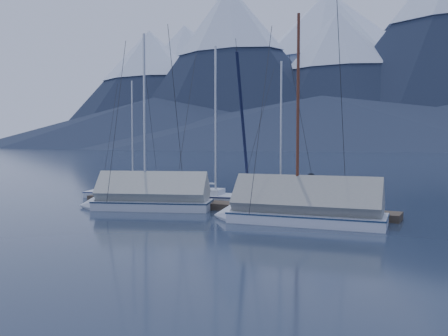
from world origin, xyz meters
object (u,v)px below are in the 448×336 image
at_px(sailboat_open_left, 140,195).
at_px(sailboat_open_mid, 224,200).
at_px(person, 312,191).
at_px(sailboat_open_right, 288,204).
at_px(sailboat_covered_far, 143,200).
at_px(sailboat_covered_near, 293,211).

height_order(sailboat_open_left, sailboat_open_mid, sailboat_open_mid).
distance_m(sailboat_open_mid, person, 6.40).
xyz_separation_m(sailboat_open_left, sailboat_open_right, (10.16, -0.00, 0.01)).
relative_size(sailboat_open_left, sailboat_covered_far, 0.82).
bearing_deg(sailboat_open_mid, sailboat_open_left, 178.26).
xyz_separation_m(sailboat_open_left, sailboat_covered_far, (3.55, -4.43, 0.35)).
distance_m(sailboat_open_left, sailboat_covered_near, 13.11).
xyz_separation_m(sailboat_open_left, sailboat_open_mid, (6.31, -0.19, 0.03)).
height_order(sailboat_open_left, person, sailboat_open_left).
distance_m(sailboat_open_left, person, 12.51).
relative_size(sailboat_open_left, person, 4.82).
bearing_deg(person, sailboat_open_mid, 63.73).
bearing_deg(sailboat_open_left, sailboat_covered_near, -22.04).
bearing_deg(sailboat_covered_near, sailboat_open_left, 157.96).
relative_size(sailboat_open_right, person, 5.14).
bearing_deg(sailboat_covered_far, sailboat_open_left, 128.72).
xyz_separation_m(sailboat_covered_near, sailboat_covered_far, (-8.60, 0.49, -0.01)).
bearing_deg(sailboat_open_right, sailboat_covered_far, -146.17).
distance_m(sailboat_open_left, sailboat_open_mid, 6.32).
bearing_deg(person, sailboat_open_right, 35.18).
height_order(sailboat_covered_near, sailboat_covered_far, sailboat_covered_far).
height_order(sailboat_covered_far, person, sailboat_covered_far).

